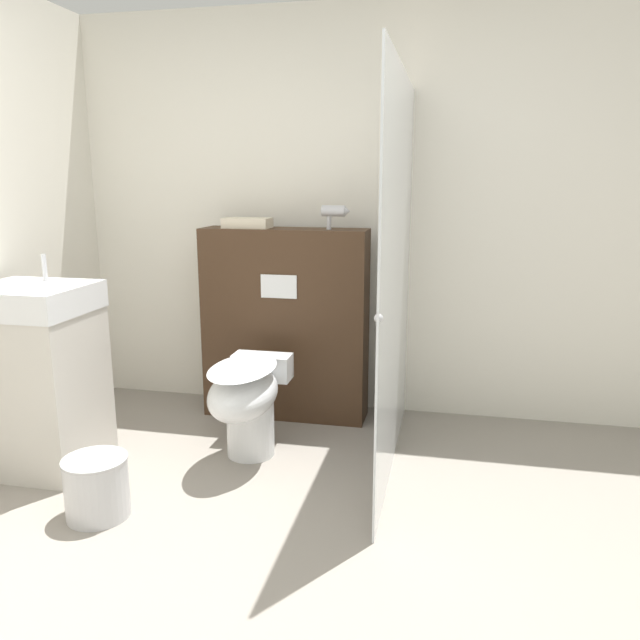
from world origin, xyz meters
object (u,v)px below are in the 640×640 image
at_px(waste_bin, 97,487).
at_px(sink_vanity, 38,377).
at_px(toilet, 247,398).
at_px(hair_drier, 335,212).

bearing_deg(waste_bin, sink_vanity, 143.52).
bearing_deg(sink_vanity, toilet, 16.73).
height_order(toilet, hair_drier, hair_drier).
relative_size(hair_drier, waste_bin, 0.58).
xyz_separation_m(toilet, waste_bin, (-0.47, -0.72, -0.20)).
bearing_deg(waste_bin, toilet, 56.95).
distance_m(toilet, waste_bin, 0.88).
height_order(toilet, sink_vanity, sink_vanity).
bearing_deg(sink_vanity, waste_bin, -36.48).
bearing_deg(waste_bin, hair_drier, 59.21).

